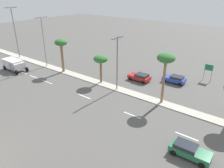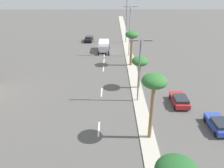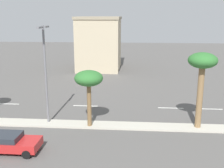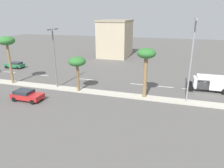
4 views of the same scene
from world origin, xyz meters
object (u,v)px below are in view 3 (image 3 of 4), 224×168
Objects in this scene: palm_tree_outboard at (89,80)px; sedan_red_center at (10,142)px; commercial_building at (99,43)px; palm_tree_far at (202,66)px; street_lamp_near at (45,67)px.

sedan_red_center is (5.20, -5.16, -3.69)m from palm_tree_outboard.
sedan_red_center is (33.72, -2.59, -4.14)m from commercial_building.
palm_tree_far is 13.92m from street_lamp_near.
street_lamp_near is at bearing -98.43° from palm_tree_outboard.
commercial_building is at bearing -174.86° from palm_tree_outboard.
street_lamp_near is (-0.14, -13.92, -0.27)m from palm_tree_far.
palm_tree_far is (28.05, 12.42, 0.83)m from commercial_building.
palm_tree_outboard is (28.52, 2.57, -0.46)m from commercial_building.
palm_tree_far is 0.75× the size of street_lamp_near.
street_lamp_near is (-0.60, -4.07, 1.02)m from palm_tree_outboard.
palm_tree_outboard is 0.57× the size of street_lamp_near.
street_lamp_near reaches higher than palm_tree_far.
commercial_building reaches higher than street_lamp_near.
palm_tree_outboard is at bearing -87.31° from palm_tree_far.
sedan_red_center is (5.66, -15.01, -4.97)m from palm_tree_far.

